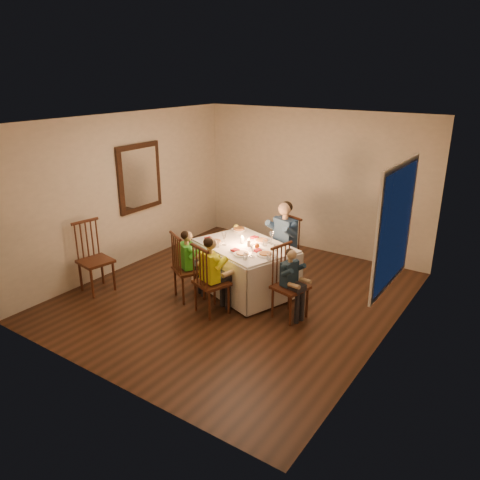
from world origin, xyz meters
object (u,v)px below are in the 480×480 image
Objects in this scene: chair_near_left at (190,297)px; chair_near_right at (212,312)px; dining_table at (245,258)px; chair_extra at (99,290)px; chair_adult at (282,278)px; adult at (282,278)px; chair_end at (289,317)px; serving_bowl at (239,230)px; child_green at (190,297)px; child_yellow at (212,312)px; child_teal at (289,317)px.

chair_near_left is 0.59m from chair_near_right.
dining_table is 2.34m from chair_extra.
adult is (0.00, 0.00, 0.00)m from chair_adult.
chair_near_right is at bearing -70.66° from dining_table.
dining_table is 1.17m from chair_end.
chair_near_left is 1.36m from serving_bowl.
dining_table reaches higher than chair_near_left.
adult reaches higher than chair_extra.
chair_adult is at bearing -80.95° from chair_near_right.
chair_near_left is 0.00m from child_green.
adult is at bearing 24.76° from serving_bowl.
chair_extra is at bearing 120.90° from chair_end.
adult is 1.15× the size of child_yellow.
dining_table is at bearing -45.51° from chair_extra.
child_green is at bearing -110.92° from dining_table.
adult is (0.81, 1.41, 0.00)m from chair_near_left.
chair_extra is at bearing -120.18° from adult.
dining_table is 1.62× the size of child_green.
chair_near_left and chair_near_right have the same top height.
dining_table reaches higher than child_teal.
chair_end is (1.53, 0.32, 0.00)m from chair_near_left.
chair_adult is at bearing 89.92° from dining_table.
chair_end is at bearing -29.55° from serving_bowl.
child_green is at bearing -0.00° from chair_near_left.
dining_table is at bearing 83.09° from chair_end.
chair_extra is at bearing 53.75° from chair_near_left.
child_yellow is at bearing -66.57° from chair_extra.
child_green reaches higher than child_teal.
chair_near_left is 1.00× the size of chair_end.
chair_extra is at bearing 31.22° from child_yellow.
serving_bowl reaches higher than chair_near_left.
serving_bowl reaches higher than chair_near_right.
chair_adult and chair_end have the same top height.
child_yellow is at bearing -168.52° from chair_near_left.
dining_table is 0.64m from serving_bowl.
child_green is (0.00, 0.00, 0.00)m from chair_near_left.
adult is 1.62m from child_green.
child_yellow is 1.12× the size of child_teal.
chair_near_right and chair_end have the same top height.
chair_extra is (-2.14, -2.03, 0.00)m from chair_adult.
chair_near_left is 0.80× the size of adult.
chair_extra reaches higher than chair_near_right.
chair_adult is 1.62m from child_green.
dining_table is 1.33× the size of adult.
chair_adult is 1.31m from child_teal.
child_teal is at bearing -29.55° from serving_bowl.
dining_table reaches higher than chair_end.
dining_table is at bearing -71.60° from child_yellow.
chair_near_left is 0.59m from child_yellow.
child_yellow is (0.56, -0.17, 0.00)m from chair_near_left.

